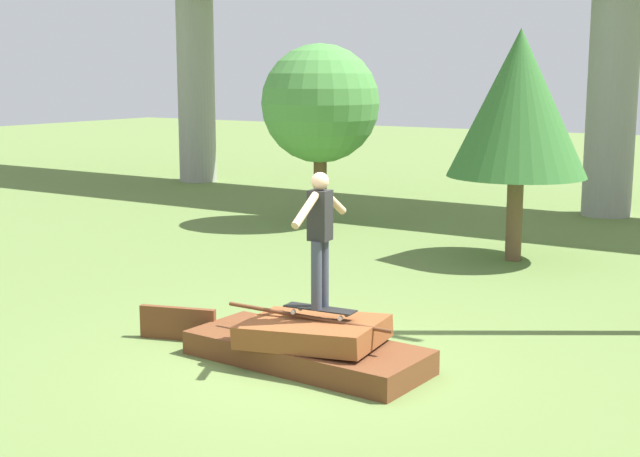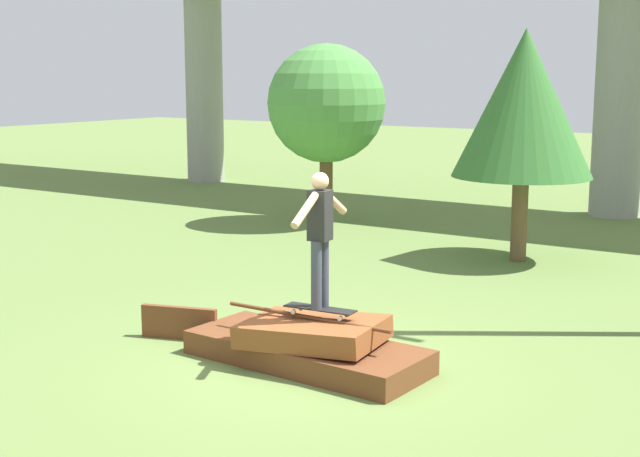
{
  "view_description": "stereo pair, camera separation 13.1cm",
  "coord_description": "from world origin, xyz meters",
  "px_view_note": "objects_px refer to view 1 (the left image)",
  "views": [
    {
      "loc": [
        5.28,
        -8.02,
        3.24
      ],
      "look_at": [
        0.14,
        0.06,
        1.55
      ],
      "focal_mm": 50.0,
      "sensor_mm": 36.0,
      "label": 1
    },
    {
      "loc": [
        5.39,
        -7.95,
        3.24
      ],
      "look_at": [
        0.14,
        0.06,
        1.55
      ],
      "focal_mm": 50.0,
      "sensor_mm": 36.0,
      "label": 2
    }
  ],
  "objects_px": {
    "tree_behind_left": "(519,104)",
    "tree_behind_right": "(320,104)",
    "skater": "(320,231)",
    "skateboard": "(320,309)"
  },
  "relations": [
    {
      "from": "skateboard",
      "to": "skater",
      "type": "relative_size",
      "value": 0.56
    },
    {
      "from": "skater",
      "to": "tree_behind_left",
      "type": "distance_m",
      "value": 6.66
    },
    {
      "from": "skater",
      "to": "tree_behind_right",
      "type": "xyz_separation_m",
      "value": [
        -5.0,
        7.88,
        1.05
      ]
    },
    {
      "from": "skater",
      "to": "tree_behind_left",
      "type": "relative_size",
      "value": 0.38
    },
    {
      "from": "skateboard",
      "to": "tree_behind_right",
      "type": "distance_m",
      "value": 9.53
    },
    {
      "from": "tree_behind_left",
      "to": "tree_behind_right",
      "type": "height_order",
      "value": "tree_behind_left"
    },
    {
      "from": "skater",
      "to": "tree_behind_left",
      "type": "bearing_deg",
      "value": 91.54
    },
    {
      "from": "skater",
      "to": "tree_behind_right",
      "type": "relative_size",
      "value": 0.39
    },
    {
      "from": "skateboard",
      "to": "skater",
      "type": "distance_m",
      "value": 0.88
    },
    {
      "from": "skateboard",
      "to": "tree_behind_left",
      "type": "height_order",
      "value": "tree_behind_left"
    }
  ]
}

